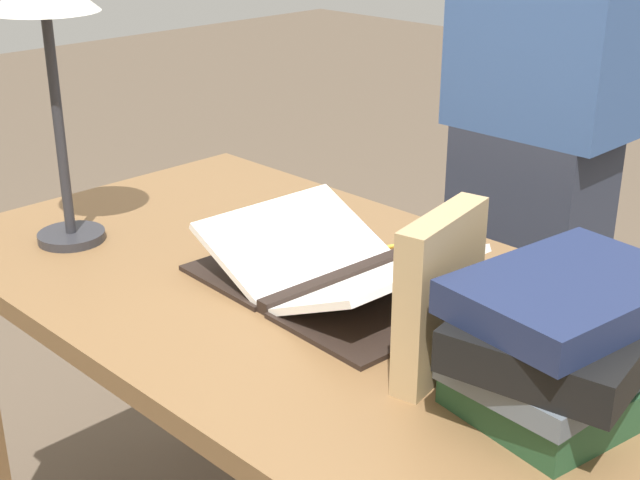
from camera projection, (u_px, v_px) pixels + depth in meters
reading_desk at (304, 342)px, 1.46m from camera, size 1.29×0.73×0.75m
open_book at (335, 271)px, 1.41m from camera, size 0.45×0.33×0.09m
book_stack_tall at (564, 341)px, 1.06m from camera, size 0.25×0.31×0.18m
book_standing_upright at (440, 295)px, 1.14m from camera, size 0.07×0.18×0.22m
reading_lamp at (46, 17)px, 1.44m from camera, size 0.18×0.18×0.48m
coffee_mug at (449, 328)px, 1.18m from camera, size 0.08×0.11×0.10m
pencil at (418, 242)px, 1.57m from camera, size 0.08×0.16×0.01m
person_reader at (538, 115)px, 1.85m from camera, size 0.36×0.22×1.79m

